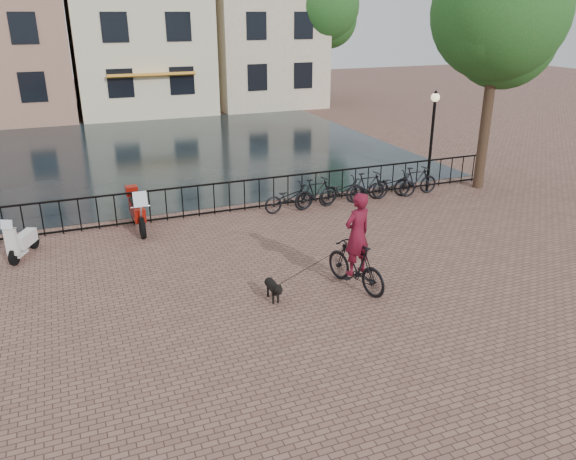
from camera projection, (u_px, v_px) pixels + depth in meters
name	position (u px, v px, depth m)	size (l,w,h in m)	color
ground	(345.00, 338.00, 11.04)	(100.00, 100.00, 0.00)	brown
canal_water	(174.00, 150.00, 26.00)	(20.00, 20.00, 0.00)	black
railing	(229.00, 197.00, 17.77)	(20.00, 0.05, 1.02)	black
canal_house_mid	(135.00, 13.00, 35.01)	(8.00, 9.50, 11.80)	beige
canal_house_right	(256.00, 1.00, 37.51)	(7.00, 9.00, 13.30)	#C0AE8F
tree_near_right	(500.00, 12.00, 18.37)	(4.48, 4.48, 8.24)	black
tree_far_right	(322.00, 6.00, 36.24)	(4.76, 4.76, 8.76)	black
lamp_post	(433.00, 125.00, 19.24)	(0.30, 0.30, 3.45)	black
cyclist	(357.00, 247.00, 12.68)	(1.03, 2.05, 2.70)	black
dog	(273.00, 289.00, 12.42)	(0.25, 0.77, 0.52)	black
motorcycle	(137.00, 206.00, 16.31)	(0.53, 2.02, 1.43)	#99140B
scooter	(22.00, 234.00, 14.51)	(0.91, 1.39, 1.26)	silver
parked_bike_0	(289.00, 198.00, 17.90)	(0.60, 1.72, 0.90)	black
parked_bike_1	(316.00, 193.00, 18.21)	(0.47, 1.66, 1.00)	black
parked_bike_2	(342.00, 191.00, 18.55)	(0.60, 1.72, 0.90)	black
parked_bike_3	(368.00, 187.00, 18.87)	(0.47, 1.66, 1.00)	black
parked_bike_4	(392.00, 185.00, 19.21)	(0.60, 1.72, 0.90)	black
parked_bike_5	(416.00, 181.00, 19.52)	(0.47, 1.66, 1.00)	black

